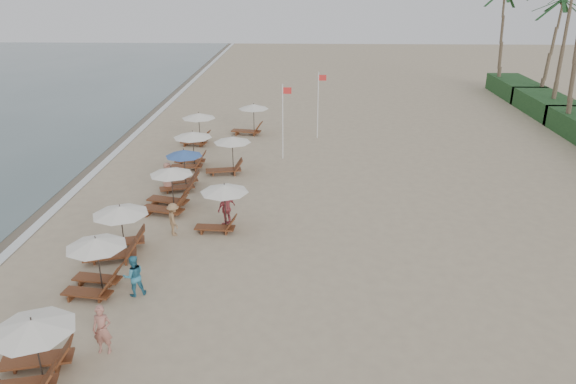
{
  "coord_description": "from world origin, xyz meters",
  "views": [
    {
      "loc": [
        1.52,
        -16.78,
        11.1
      ],
      "look_at": [
        0.72,
        7.65,
        1.3
      ],
      "focal_mm": 33.88,
      "sensor_mm": 36.0,
      "label": 1
    }
  ],
  "objects_px": {
    "lounger_station_5": "(190,149)",
    "beachgoer_mid_a": "(134,276)",
    "flag_pole_near": "(283,118)",
    "beachgoer_far_a": "(227,208)",
    "beachgoer_mid_b": "(174,219)",
    "lounger_station_6": "(197,127)",
    "inland_station_0": "(221,202)",
    "lounger_station_0": "(29,351)",
    "inland_station_2": "(250,117)",
    "beachgoer_near": "(102,330)",
    "inland_station_1": "(228,152)",
    "beachgoer_far_b": "(168,176)",
    "lounger_station_4": "(181,170)",
    "lounger_station_3": "(167,191)",
    "lounger_station_1": "(94,264)",
    "lounger_station_2": "(116,232)"
  },
  "relations": [
    {
      "from": "lounger_station_5",
      "to": "beachgoer_far_b",
      "type": "xyz_separation_m",
      "value": [
        -0.47,
        -3.87,
        -0.39
      ]
    },
    {
      "from": "lounger_station_6",
      "to": "inland_station_0",
      "type": "relative_size",
      "value": 0.98
    },
    {
      "from": "inland_station_0",
      "to": "inland_station_2",
      "type": "distance_m",
      "value": 16.5
    },
    {
      "from": "lounger_station_0",
      "to": "beachgoer_mid_b",
      "type": "relative_size",
      "value": 1.82
    },
    {
      "from": "lounger_station_3",
      "to": "beachgoer_far_a",
      "type": "height_order",
      "value": "lounger_station_3"
    },
    {
      "from": "lounger_station_3",
      "to": "beachgoer_near",
      "type": "bearing_deg",
      "value": -86.61
    },
    {
      "from": "beachgoer_mid_a",
      "to": "inland_station_0",
      "type": "bearing_deg",
      "value": -140.33
    },
    {
      "from": "beachgoer_near",
      "to": "beachgoer_mid_b",
      "type": "relative_size",
      "value": 1.08
    },
    {
      "from": "beachgoer_far_a",
      "to": "flag_pole_near",
      "type": "relative_size",
      "value": 0.36
    },
    {
      "from": "beachgoer_near",
      "to": "flag_pole_near",
      "type": "relative_size",
      "value": 0.35
    },
    {
      "from": "inland_station_1",
      "to": "lounger_station_0",
      "type": "bearing_deg",
      "value": -100.32
    },
    {
      "from": "lounger_station_4",
      "to": "beachgoer_far_a",
      "type": "xyz_separation_m",
      "value": [
        3.18,
        -4.67,
        -0.2
      ]
    },
    {
      "from": "lounger_station_5",
      "to": "beachgoer_mid_a",
      "type": "bearing_deg",
      "value": -86.84
    },
    {
      "from": "inland_station_0",
      "to": "lounger_station_0",
      "type": "bearing_deg",
      "value": -111.46
    },
    {
      "from": "lounger_station_0",
      "to": "inland_station_1",
      "type": "height_order",
      "value": "inland_station_1"
    },
    {
      "from": "lounger_station_1",
      "to": "lounger_station_5",
      "type": "xyz_separation_m",
      "value": [
        0.73,
        14.23,
        0.03
      ]
    },
    {
      "from": "beachgoer_mid_a",
      "to": "beachgoer_far_b",
      "type": "xyz_separation_m",
      "value": [
        -1.27,
        10.56,
        -0.0
      ]
    },
    {
      "from": "lounger_station_3",
      "to": "beachgoer_far_a",
      "type": "relative_size",
      "value": 1.56
    },
    {
      "from": "lounger_station_2",
      "to": "lounger_station_6",
      "type": "height_order",
      "value": "lounger_station_2"
    },
    {
      "from": "beachgoer_near",
      "to": "inland_station_1",
      "type": "bearing_deg",
      "value": 85.34
    },
    {
      "from": "lounger_station_4",
      "to": "inland_station_2",
      "type": "bearing_deg",
      "value": 76.38
    },
    {
      "from": "lounger_station_6",
      "to": "inland_station_1",
      "type": "bearing_deg",
      "value": -63.3
    },
    {
      "from": "lounger_station_2",
      "to": "lounger_station_5",
      "type": "relative_size",
      "value": 1.08
    },
    {
      "from": "lounger_station_2",
      "to": "lounger_station_1",
      "type": "bearing_deg",
      "value": -87.7
    },
    {
      "from": "beachgoer_far_a",
      "to": "beachgoer_mid_a",
      "type": "bearing_deg",
      "value": 18.62
    },
    {
      "from": "beachgoer_far_b",
      "to": "inland_station_0",
      "type": "bearing_deg",
      "value": -98.31
    },
    {
      "from": "beachgoer_far_a",
      "to": "inland_station_1",
      "type": "bearing_deg",
      "value": -131.62
    },
    {
      "from": "lounger_station_4",
      "to": "beachgoer_far_a",
      "type": "relative_size",
      "value": 1.41
    },
    {
      "from": "lounger_station_5",
      "to": "inland_station_2",
      "type": "distance_m",
      "value": 8.18
    },
    {
      "from": "flag_pole_near",
      "to": "beachgoer_far_a",
      "type": "bearing_deg",
      "value": -102.48
    },
    {
      "from": "lounger_station_5",
      "to": "beachgoer_near",
      "type": "bearing_deg",
      "value": -87.41
    },
    {
      "from": "lounger_station_5",
      "to": "beachgoer_far_a",
      "type": "xyz_separation_m",
      "value": [
        3.37,
        -8.26,
        -0.32
      ]
    },
    {
      "from": "lounger_station_1",
      "to": "beachgoer_near",
      "type": "relative_size",
      "value": 1.5
    },
    {
      "from": "lounger_station_0",
      "to": "lounger_station_1",
      "type": "distance_m",
      "value": 4.88
    },
    {
      "from": "lounger_station_1",
      "to": "beachgoer_mid_b",
      "type": "xyz_separation_m",
      "value": [
        1.83,
        4.86,
        -0.39
      ]
    },
    {
      "from": "lounger_station_1",
      "to": "lounger_station_5",
      "type": "bearing_deg",
      "value": 87.07
    },
    {
      "from": "inland_station_0",
      "to": "beachgoer_mid_b",
      "type": "bearing_deg",
      "value": -166.12
    },
    {
      "from": "inland_station_0",
      "to": "beachgoer_far_a",
      "type": "height_order",
      "value": "inland_station_0"
    },
    {
      "from": "lounger_station_6",
      "to": "inland_station_2",
      "type": "relative_size",
      "value": 0.88
    },
    {
      "from": "beachgoer_near",
      "to": "lounger_station_1",
      "type": "bearing_deg",
      "value": 114.64
    },
    {
      "from": "beachgoer_mid_b",
      "to": "lounger_station_5",
      "type": "bearing_deg",
      "value": -19.56
    },
    {
      "from": "lounger_station_3",
      "to": "beachgoer_mid_a",
      "type": "height_order",
      "value": "lounger_station_3"
    },
    {
      "from": "lounger_station_6",
      "to": "inland_station_2",
      "type": "distance_m",
      "value": 4.37
    },
    {
      "from": "lounger_station_0",
      "to": "beachgoer_mid_b",
      "type": "bearing_deg",
      "value": 78.81
    },
    {
      "from": "lounger_station_2",
      "to": "lounger_station_5",
      "type": "xyz_separation_m",
      "value": [
        0.84,
        11.35,
        0.13
      ]
    },
    {
      "from": "lounger_station_0",
      "to": "lounger_station_5",
      "type": "height_order",
      "value": "lounger_station_5"
    },
    {
      "from": "flag_pole_near",
      "to": "lounger_station_3",
      "type": "bearing_deg",
      "value": -122.76
    },
    {
      "from": "lounger_station_3",
      "to": "inland_station_1",
      "type": "height_order",
      "value": "lounger_station_3"
    },
    {
      "from": "lounger_station_6",
      "to": "beachgoer_mid_b",
      "type": "bearing_deg",
      "value": -83.44
    },
    {
      "from": "beachgoer_mid_b",
      "to": "inland_station_2",
      "type": "bearing_deg",
      "value": -32.36
    }
  ]
}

